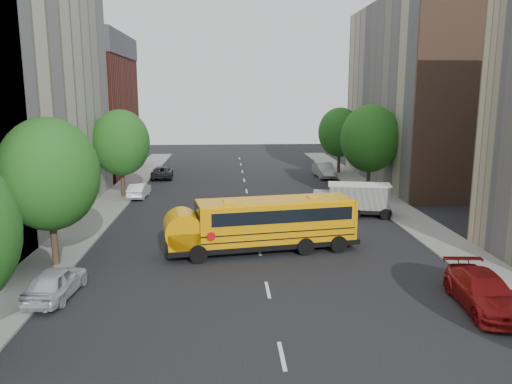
{
  "coord_description": "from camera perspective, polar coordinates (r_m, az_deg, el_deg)",
  "views": [
    {
      "loc": [
        -1.87,
        -29.94,
        9.06
      ],
      "look_at": [
        0.05,
        2.0,
        2.7
      ],
      "focal_mm": 35.0,
      "sensor_mm": 36.0,
      "label": 1
    }
  ],
  "objects": [
    {
      "name": "ground",
      "position": [
        31.34,
        0.13,
        -5.57
      ],
      "size": [
        120.0,
        120.0,
        0.0
      ],
      "primitive_type": "plane",
      "color": "black",
      "rests_on": "ground"
    },
    {
      "name": "sidewalk_left",
      "position": [
        37.34,
        -18.31,
        -3.29
      ],
      "size": [
        3.0,
        80.0,
        0.12
      ],
      "primitive_type": "cube",
      "color": "slate",
      "rests_on": "ground"
    },
    {
      "name": "sidewalk_right",
      "position": [
        38.48,
        17.02,
        -2.79
      ],
      "size": [
        3.0,
        80.0,
        0.12
      ],
      "primitive_type": "cube",
      "color": "slate",
      "rests_on": "ground"
    },
    {
      "name": "lane_markings",
      "position": [
        41.0,
        -0.75,
        -1.53
      ],
      "size": [
        0.15,
        64.0,
        0.01
      ],
      "primitive_type": "cube",
      "color": "silver",
      "rests_on": "ground"
    },
    {
      "name": "building_left_redbrick",
      "position": [
        60.2,
        -19.19,
        8.18
      ],
      "size": [
        10.0,
        15.0,
        13.0
      ],
      "primitive_type": "cube",
      "color": "maroon",
      "rests_on": "ground"
    },
    {
      "name": "building_right_far",
      "position": [
        53.75,
        18.58,
        10.6
      ],
      "size": [
        10.0,
        22.0,
        18.0
      ],
      "primitive_type": "cube",
      "color": "tan",
      "rests_on": "ground"
    },
    {
      "name": "building_right_sidewall",
      "position": [
        43.72,
        23.99,
        10.21
      ],
      "size": [
        10.1,
        0.3,
        18.0
      ],
      "primitive_type": "cube",
      "color": "brown",
      "rests_on": "ground"
    },
    {
      "name": "street_tree_1",
      "position": [
        27.81,
        -22.58,
        1.88
      ],
      "size": [
        5.12,
        5.12,
        7.9
      ],
      "color": "#38281C",
      "rests_on": "ground"
    },
    {
      "name": "street_tree_2",
      "position": [
        45.08,
        -15.18,
        5.46
      ],
      "size": [
        4.99,
        4.99,
        7.71
      ],
      "color": "#38281C",
      "rests_on": "ground"
    },
    {
      "name": "street_tree_4",
      "position": [
        45.96,
        12.9,
        5.98
      ],
      "size": [
        5.25,
        5.25,
        8.1
      ],
      "color": "#38281C",
      "rests_on": "ground"
    },
    {
      "name": "street_tree_5",
      "position": [
        57.57,
        9.55,
        6.74
      ],
      "size": [
        4.86,
        4.86,
        7.51
      ],
      "color": "#38281C",
      "rests_on": "ground"
    },
    {
      "name": "school_bus",
      "position": [
        28.79,
        0.59,
        -3.47
      ],
      "size": [
        11.39,
        4.38,
        3.14
      ],
      "rotation": [
        0.0,
        0.0,
        0.17
      ],
      "color": "black",
      "rests_on": "ground"
    },
    {
      "name": "safari_truck",
      "position": [
        38.04,
        11.0,
        -0.77
      ],
      "size": [
        5.96,
        3.11,
        2.43
      ],
      "rotation": [
        0.0,
        0.0,
        -0.2
      ],
      "color": "black",
      "rests_on": "ground"
    },
    {
      "name": "parked_car_0",
      "position": [
        24.46,
        -21.95,
        -9.56
      ],
      "size": [
        2.07,
        4.34,
        1.43
      ],
      "primitive_type": "imported",
      "rotation": [
        0.0,
        0.0,
        3.05
      ],
      "color": "silver",
      "rests_on": "ground"
    },
    {
      "name": "parked_car_1",
      "position": [
        45.17,
        -13.23,
        0.2
      ],
      "size": [
        1.57,
        4.01,
        1.3
      ],
      "primitive_type": "imported",
      "rotation": [
        0.0,
        0.0,
        3.09
      ],
      "color": "silver",
      "rests_on": "ground"
    },
    {
      "name": "parked_car_2",
      "position": [
        54.9,
        -10.66,
        2.24
      ],
      "size": [
        2.5,
        4.91,
        1.33
      ],
      "primitive_type": "imported",
      "rotation": [
        0.0,
        0.0,
        3.2
      ],
      "color": "black",
      "rests_on": "ground"
    },
    {
      "name": "parked_car_3",
      "position": [
        23.74,
        24.58,
        -10.3
      ],
      "size": [
        2.54,
        5.36,
        1.51
      ],
      "primitive_type": "imported",
      "rotation": [
        0.0,
        0.0,
        -0.08
      ],
      "color": "maroon",
      "rests_on": "ground"
    },
    {
      "name": "parked_car_4",
      "position": [
        44.35,
        10.78,
        0.09
      ],
      "size": [
        1.77,
        3.86,
        1.28
      ],
      "primitive_type": "imported",
      "rotation": [
        0.0,
        0.0,
        0.07
      ],
      "color": "#363C5F",
      "rests_on": "ground"
    },
    {
      "name": "parked_car_5",
      "position": [
        54.99,
        7.79,
        2.49
      ],
      "size": [
        1.96,
        4.96,
        1.61
      ],
      "primitive_type": "imported",
      "rotation": [
        0.0,
        0.0,
        0.05
      ],
      "color": "gray",
      "rests_on": "ground"
    }
  ]
}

